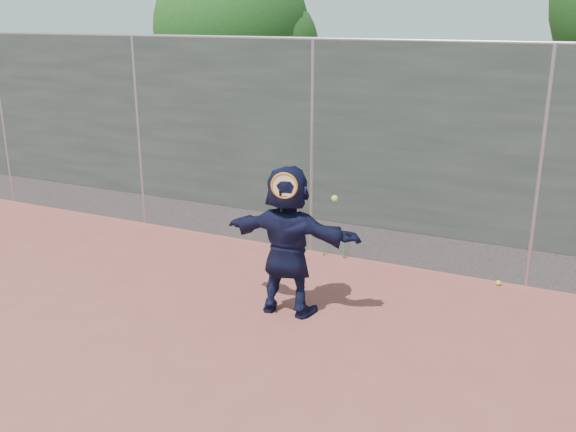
% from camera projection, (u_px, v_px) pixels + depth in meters
% --- Properties ---
extents(ground, '(80.00, 80.00, 0.00)m').
position_uv_depth(ground, '(172.00, 361.00, 6.42)').
color(ground, '#9E4C42').
rests_on(ground, ground).
extents(player, '(1.64, 0.58, 1.75)m').
position_uv_depth(player, '(288.00, 241.00, 7.24)').
color(player, black).
rests_on(player, ground).
extents(ball_ground, '(0.07, 0.07, 0.07)m').
position_uv_depth(ball_ground, '(498.00, 283.00, 8.19)').
color(ball_ground, '#B8DC31').
rests_on(ball_ground, ground).
extents(fence, '(20.00, 0.06, 3.03)m').
position_uv_depth(fence, '(312.00, 144.00, 8.95)').
color(fence, '#38423D').
rests_on(fence, ground).
extents(swing_action, '(0.73, 0.16, 0.51)m').
position_uv_depth(swing_action, '(289.00, 189.00, 6.83)').
color(swing_action, orange).
rests_on(swing_action, ground).
extents(tree_left, '(3.15, 3.00, 4.53)m').
position_uv_depth(tree_left, '(240.00, 34.00, 12.33)').
color(tree_left, '#382314').
rests_on(tree_left, ground).
extents(weed_clump, '(0.68, 0.07, 0.30)m').
position_uv_depth(weed_clump, '(327.00, 247.00, 9.17)').
color(weed_clump, '#387226').
rests_on(weed_clump, ground).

